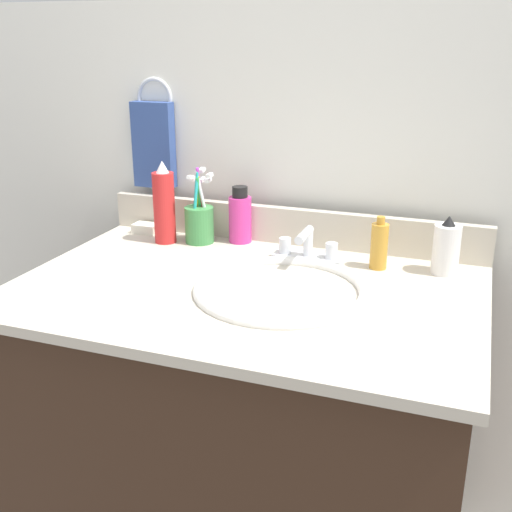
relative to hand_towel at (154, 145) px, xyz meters
name	(u,v)px	position (x,y,z in m)	size (l,w,h in m)	color
vanity_cabinet	(246,440)	(0.38, -0.33, -0.59)	(0.92, 0.58, 0.71)	#382316
countertop	(245,291)	(0.38, -0.33, -0.23)	(0.96, 0.63, 0.02)	beige
backsplash	(289,226)	(0.38, -0.02, -0.17)	(0.96, 0.02, 0.09)	beige
back_wall	(295,264)	(0.38, 0.04, -0.30)	(2.06, 0.04, 1.30)	white
towel_ring	(155,97)	(0.00, 0.02, 0.12)	(0.10, 0.10, 0.01)	silver
hand_towel	(154,145)	(0.00, 0.00, 0.00)	(0.11, 0.04, 0.22)	#334C8C
sink_basin	(281,305)	(0.46, -0.33, -0.25)	(0.36, 0.36, 0.11)	white
faucet	(307,250)	(0.46, -0.13, -0.19)	(0.16, 0.10, 0.08)	silver
bottle_soap_pink	(240,217)	(0.26, -0.05, -0.16)	(0.06, 0.06, 0.14)	#D8338C
bottle_lotion_white	(446,248)	(0.76, -0.11, -0.16)	(0.06, 0.06, 0.13)	white
bottle_oil_amber	(379,245)	(0.62, -0.12, -0.17)	(0.04, 0.04, 0.12)	gold
bottle_spray_red	(164,206)	(0.09, -0.12, -0.13)	(0.05, 0.05, 0.21)	red
cup_green	(199,221)	(0.17, -0.09, -0.17)	(0.07, 0.08, 0.19)	#3F8C47
soap_bar	(146,228)	(0.00, -0.07, -0.21)	(0.06, 0.04, 0.02)	white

